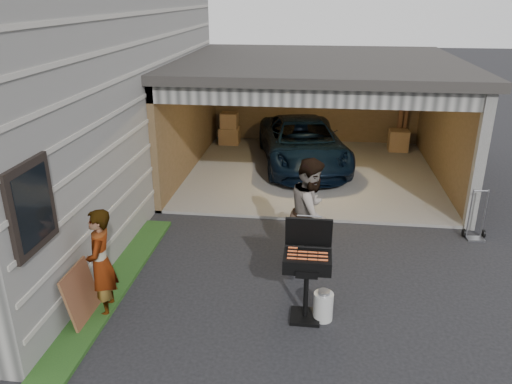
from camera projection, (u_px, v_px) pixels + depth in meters
ground at (249, 322)px, 7.07m from camera, size 80.00×80.00×0.00m
groundcover_strip at (65, 354)px, 6.39m from camera, size 0.50×8.00×0.06m
garage at (315, 99)px, 12.55m from camera, size 6.80×6.30×2.90m
minivan at (303, 145)px, 13.15m from camera, size 2.83×4.71×1.22m
woman at (101, 263)px, 7.01m from camera, size 0.49×0.65×1.62m
man at (311, 213)px, 8.27m from camera, size 0.92×1.07×1.90m
bbq_grill at (307, 264)px, 6.87m from camera, size 0.66×0.58×1.46m
propane_tank at (323, 306)px, 7.07m from camera, size 0.36×0.36×0.42m
plywood_panel at (81, 295)px, 6.97m from camera, size 0.21×0.75×0.83m
hand_truck at (475, 229)px, 9.43m from camera, size 0.41×0.31×0.98m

